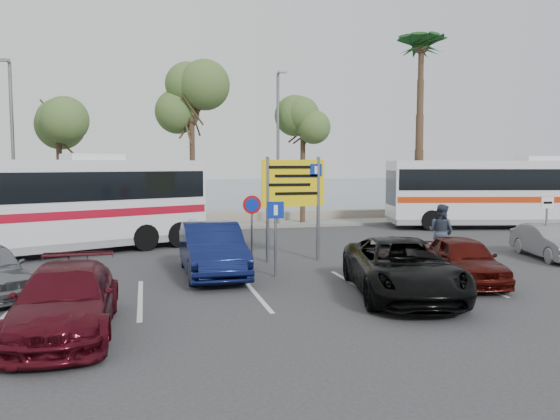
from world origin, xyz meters
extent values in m
plane|color=#2F2F31|center=(0.00, 0.00, 0.00)|extent=(120.00, 120.00, 0.00)
cube|color=gray|center=(0.00, 14.00, 0.07)|extent=(44.00, 2.40, 0.15)
cube|color=gray|center=(0.00, 16.00, 0.30)|extent=(48.00, 0.80, 0.60)
plane|color=#3B535F|center=(0.00, 60.00, 0.01)|extent=(140.00, 140.00, 0.00)
cylinder|color=#382619|center=(-8.00, 14.00, 2.67)|extent=(0.28, 0.28, 5.04)
cylinder|color=#382619|center=(-1.50, 14.00, 2.95)|extent=(0.28, 0.28, 5.60)
cylinder|color=#382619|center=(4.50, 14.00, 2.74)|extent=(0.28, 0.28, 5.18)
cylinder|color=#382619|center=(11.50, 14.00, 5.15)|extent=(0.48, 0.48, 10.00)
cylinder|color=slate|center=(-10.00, 13.60, 4.15)|extent=(0.16, 0.16, 8.00)
cylinder|color=slate|center=(-10.00, 13.15, 8.10)|extent=(0.12, 0.90, 0.12)
cube|color=slate|center=(-10.00, 12.65, 8.05)|extent=(0.45, 0.25, 0.12)
cylinder|color=slate|center=(3.00, 13.60, 4.15)|extent=(0.16, 0.16, 8.00)
cylinder|color=slate|center=(3.00, 13.15, 8.10)|extent=(0.12, 0.90, 0.12)
cube|color=slate|center=(3.00, 12.65, 8.05)|extent=(0.45, 0.25, 0.12)
cylinder|color=slate|center=(0.10, 3.20, 1.80)|extent=(0.12, 0.12, 3.60)
cylinder|color=slate|center=(1.90, 3.20, 1.80)|extent=(0.12, 0.12, 3.60)
cube|color=yellow|center=(1.00, 3.20, 2.70)|extent=(2.20, 0.06, 1.60)
cube|color=#0C2699|center=(1.80, 3.16, 3.15)|extent=(0.42, 0.01, 0.42)
cylinder|color=slate|center=(-0.60, 2.40, 1.10)|extent=(0.07, 0.07, 2.20)
cylinder|color=#B20C0C|center=(-0.60, 2.37, 2.05)|extent=(0.60, 0.03, 0.60)
cylinder|color=slate|center=(-0.20, 0.80, 1.10)|extent=(0.07, 0.07, 2.20)
cube|color=#0C2699|center=(-0.20, 0.78, 2.00)|extent=(0.50, 0.03, 0.50)
cylinder|color=slate|center=(9.80, 1.50, 1.10)|extent=(0.07, 0.07, 2.20)
cube|color=white|center=(9.80, 1.48, 2.00)|extent=(0.50, 0.03, 0.40)
cube|color=white|center=(-7.51, 6.50, 2.02)|extent=(12.01, 7.17, 2.95)
cube|color=black|center=(-7.51, 6.50, 2.55)|extent=(11.80, 7.11, 1.05)
cube|color=#A60C1F|center=(-7.51, 6.50, 1.55)|extent=(11.91, 7.15, 0.30)
cube|color=gray|center=(-7.51, 6.50, 0.55)|extent=(11.89, 7.10, 0.55)
cube|color=white|center=(-7.51, 6.50, 3.62)|extent=(2.47, 2.27, 0.24)
cube|color=white|center=(14.46, 10.15, 2.04)|extent=(12.37, 5.17, 2.97)
cube|color=black|center=(14.46, 10.15, 2.57)|extent=(12.14, 5.15, 1.06)
cube|color=red|center=(14.46, 10.15, 1.56)|extent=(12.26, 5.17, 0.30)
cube|color=gray|center=(14.46, 10.15, 0.55)|extent=(12.24, 5.11, 0.55)
cube|color=white|center=(14.46, 10.15, 3.65)|extent=(2.32, 2.02, 0.24)
imported|color=#10194B|center=(-2.00, 1.50, 0.78)|extent=(1.70, 4.78, 1.57)
imported|color=#4F0D17|center=(-5.50, -3.50, 0.67)|extent=(1.89, 4.61, 1.34)
imported|color=#460E0A|center=(4.78, -1.22, 0.66)|extent=(2.29, 4.09, 1.31)
imported|color=black|center=(2.38, -2.25, 0.72)|extent=(3.44, 5.59, 1.44)
imported|color=gray|center=(10.00, 1.50, 0.61)|extent=(2.03, 3.88, 1.22)
imported|color=#7E9BB7|center=(-2.53, 2.56, 0.82)|extent=(0.71, 0.67, 1.63)
imported|color=#31394A|center=(6.15, 2.30, 0.98)|extent=(1.11, 1.19, 1.95)
camera|label=1|loc=(-3.93, -14.79, 3.35)|focal=35.00mm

